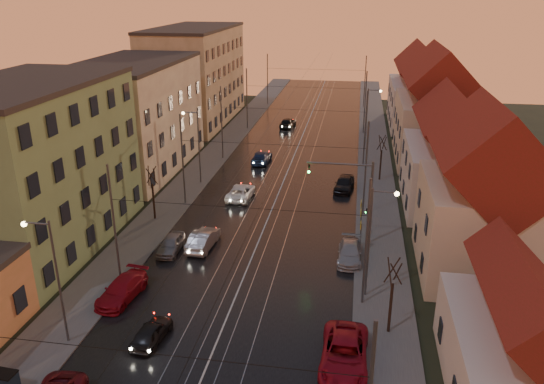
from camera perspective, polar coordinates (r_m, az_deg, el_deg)
The scene contains 45 objects.
ground at distance 30.70m, azimuth -7.68°, elevation -19.53°, with size 160.00×160.00×0.00m, color black.
road at distance 65.66m, azimuth 2.22°, elevation 3.51°, with size 16.00×120.00×0.04m, color black.
sidewalk_left at distance 67.52m, azimuth -6.25°, elevation 3.95°, with size 4.00×120.00×0.15m, color #4C4C4C.
sidewalk_right at distance 65.26m, azimuth 10.98°, elevation 3.07°, with size 4.00×120.00×0.15m, color #4C4C4C.
tram_rail_0 at distance 65.93m, azimuth 0.32°, elevation 3.63°, with size 0.06×120.00×0.03m, color gray.
tram_rail_1 at distance 65.74m, azimuth 1.56°, elevation 3.57°, with size 0.06×120.00×0.03m, color gray.
tram_rail_2 at distance 65.56m, azimuth 2.89°, elevation 3.50°, with size 0.06×120.00×0.03m, color gray.
tram_rail_3 at distance 65.43m, azimuth 4.14°, elevation 3.44°, with size 0.06×120.00×0.03m, color gray.
apartment_left_1 at distance 45.93m, azimuth -24.31°, elevation 2.25°, with size 10.00×18.00×13.00m, color #5F7D4F.
apartment_left_2 at distance 62.99m, azimuth -14.56°, elevation 7.73°, with size 10.00×20.00×12.00m, color tan.
apartment_left_3 at distance 84.91m, azimuth -8.21°, elevation 12.21°, with size 10.00×24.00×14.00m, color #8B7B59.
house_right_0 at distance 31.00m, azimuth 26.18°, elevation -14.59°, with size 8.16×10.20×5.80m.
house_right_1 at distance 40.95m, azimuth 21.97°, elevation -1.15°, with size 8.67×10.20×10.80m.
house_right_2 at distance 53.25m, azimuth 19.11°, elevation 3.30°, with size 9.18×12.24×9.20m.
house_right_3 at distance 67.30m, azimuth 17.29°, elevation 8.11°, with size 9.18×14.28×11.50m.
house_right_4 at distance 84.97m, azimuth 15.75°, elevation 10.31°, with size 9.18×16.32×10.00m.
catenary_pole_l_1 at distance 38.28m, azimuth -16.59°, elevation -3.54°, with size 0.16×0.16×9.00m, color #595B60.
catenary_pole_r_1 at distance 34.75m, azimuth 10.10°, elevation -5.55°, with size 0.16×0.16×9.00m, color #595B60.
catenary_pole_l_2 at distance 51.22m, azimuth -9.58°, elevation 3.34°, with size 0.16×0.16×9.00m, color #595B60.
catenary_pole_r_2 at distance 48.64m, azimuth 10.04°, elevation 2.35°, with size 0.16×0.16×9.00m, color #595B60.
catenary_pole_l_3 at distance 65.06m, azimuth -5.43°, elevation 7.36°, with size 0.16×0.16×9.00m, color #595B60.
catenary_pole_r_3 at distance 63.04m, azimuth 10.00°, elevation 6.69°, with size 0.16×0.16×9.00m, color #595B60.
catenary_pole_l_4 at distance 79.31m, azimuth -2.72°, elevation 9.94°, with size 0.16×0.16×9.00m, color #595B60.
catenary_pole_r_4 at distance 77.67m, azimuth 9.98°, elevation 9.41°, with size 0.16×0.16×9.00m, color #595B60.
catenary_pole_l_5 at distance 96.72m, azimuth -0.50°, elevation 12.00°, with size 0.16×0.16×9.00m, color #595B60.
catenary_pole_r_5 at distance 95.38m, azimuth 9.96°, elevation 11.56°, with size 0.16×0.16×9.00m, color #595B60.
street_lamp_0 at distance 32.92m, azimuth -22.60°, elevation -7.80°, with size 1.75×0.32×8.00m.
street_lamp_1 at distance 35.50m, azimuth 10.95°, elevation -4.32°, with size 1.75×0.32×8.00m.
street_lamp_2 at distance 56.73m, azimuth -8.19°, elevation 5.58°, with size 1.75×0.32×8.00m.
street_lamp_3 at distance 69.77m, azimuth 10.43°, elevation 8.38°, with size 1.75×0.32×8.00m.
traffic_light_mast at distance 42.94m, azimuth 9.26°, elevation -0.03°, with size 5.30×0.32×7.20m.
bare_tree_0 at distance 48.90m, azimuth -12.67°, elevation -0.26°, with size 1.09×1.09×5.11m.
bare_tree_1 at distance 33.20m, azimuth 12.71°, elevation -11.11°, with size 1.09×1.09×5.11m.
bare_tree_2 at distance 58.83m, azimuth 11.64°, elevation 3.49°, with size 1.09×1.09×5.11m.
driving_car_0 at distance 33.62m, azimuth -12.85°, elevation -14.50°, with size 1.45×3.62×1.23m, color black.
driving_car_1 at distance 43.68m, azimuth -7.42°, elevation -5.05°, with size 1.60×4.57×1.51m, color #959499.
driving_car_2 at distance 53.39m, azimuth -3.36°, elevation -0.00°, with size 2.23×4.84×1.35m, color white.
driving_car_3 at distance 64.34m, azimuth -1.13°, elevation 3.79°, with size 1.96×4.83×1.40m, color #192A4C.
driving_car_4 at distance 80.89m, azimuth 1.71°, elevation 7.46°, with size 1.80×4.47×1.52m, color black.
parked_left_2 at distance 38.07m, azimuth -15.85°, elevation -10.08°, with size 1.94×4.78×1.39m, color maroon.
parked_left_3 at distance 43.49m, azimuth -10.81°, elevation -5.52°, with size 1.57×3.90×1.33m, color gray.
parked_right_0 at distance 31.23m, azimuth 7.78°, elevation -16.86°, with size 2.61×5.67×1.58m, color maroon.
parked_right_1 at distance 41.90m, azimuth 8.36°, elevation -6.46°, with size 1.82×4.49×1.30m, color #A9A9AF.
parked_right_2 at distance 55.95m, azimuth 7.78°, elevation 0.93°, with size 1.78×4.42×1.50m, color black.
dumpster at distance 32.43m, azimuth -26.76°, elevation -17.86°, with size 1.20×0.80×1.10m, color black.
Camera 1 is at (7.50, -22.11, 19.93)m, focal length 35.00 mm.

